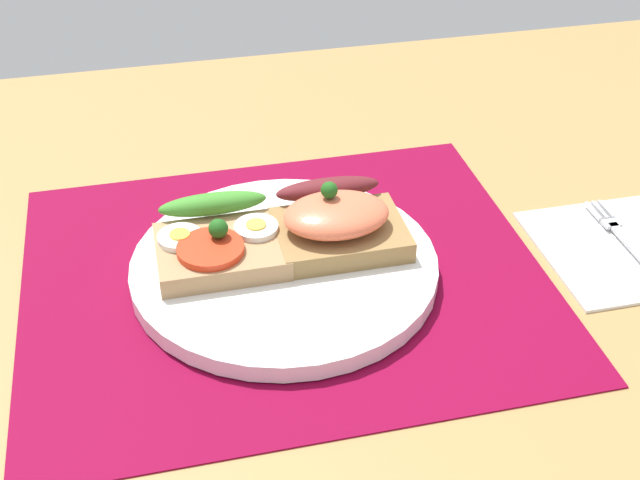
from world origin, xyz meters
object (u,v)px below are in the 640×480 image
sandwich_egg_tomato (219,241)px  fork (626,239)px  sandwich_salmon (337,221)px  napkin (618,248)px  plate (284,267)px

sandwich_egg_tomato → fork: 34.95cm
sandwich_salmon → napkin: sandwich_salmon is taller
plate → napkin: 28.85cm
plate → sandwich_salmon: size_ratio=2.35×
napkin → plate: bearing=174.3°
napkin → fork: bearing=24.4°
sandwich_egg_tomato → sandwich_salmon: size_ratio=0.97×
sandwich_egg_tomato → napkin: sandwich_egg_tomato is taller
plate → napkin: (28.70, -2.86, -0.74)cm
sandwich_salmon → plate: bearing=-162.1°
plate → napkin: bearing=-5.7°
sandwich_egg_tomato → napkin: 34.18cm
plate → sandwich_egg_tomato: (-5.04, 1.81, 2.13)cm
plate → fork: size_ratio=1.92×
sandwich_salmon → napkin: bearing=-10.4°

